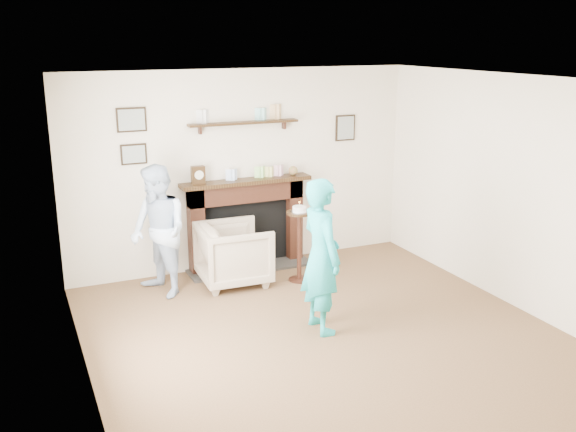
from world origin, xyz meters
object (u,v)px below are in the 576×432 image
object	(u,v)px
man	(162,294)
woman	(320,329)
armchair	(234,283)
pedestal_table	(299,232)

from	to	relation	value
man	woman	distance (m)	2.00
woman	man	bearing A→B (deg)	37.83
armchair	woman	distance (m)	1.60
man	woman	world-z (taller)	woman
woman	armchair	bearing A→B (deg)	12.51
man	woman	bearing A→B (deg)	19.83
man	armchair	bearing A→B (deg)	70.88
woman	pedestal_table	xyz separation A→B (m)	(0.37, 1.31, 0.61)
armchair	woman	xyz separation A→B (m)	(0.38, -1.56, 0.00)
armchair	woman	world-z (taller)	woman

